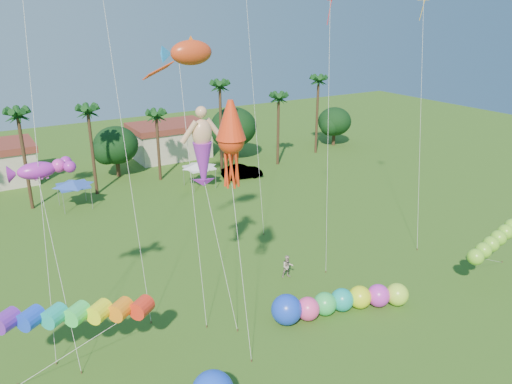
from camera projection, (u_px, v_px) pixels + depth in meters
tree_line at (139, 142)px, 61.73m from camera, size 69.46×8.91×11.00m
buildings_row at (75, 156)px, 64.10m from camera, size 35.00×7.00×4.00m
tent_row at (74, 184)px, 51.45m from camera, size 31.00×4.00×0.60m
car_b at (242, 172)px, 61.85m from camera, size 5.21×2.63×1.64m
spectator_b at (288, 267)px, 38.70m from camera, size 1.06×0.93×1.86m
caterpillar_inflatable at (336, 302)px, 34.10m from camera, size 10.01×4.26×2.06m
rainbow_tube at (107, 318)px, 28.20m from camera, size 8.92×4.67×3.85m
green_worm at (476, 257)px, 36.34m from camera, size 9.26×2.28×3.47m
merman_kite at (203, 153)px, 32.33m from camera, size 2.53×5.59×13.53m
fish_kite at (191, 53)px, 32.00m from camera, size 4.47×6.37×17.99m
squid_kite at (231, 141)px, 28.27m from camera, size 2.23×4.47×15.12m
lobster_kite at (37, 171)px, 27.67m from camera, size 3.90×5.13×11.98m
delta_kite_red at (330, 2)px, 36.21m from camera, size 2.42×3.75×21.23m
delta_kite_yellow at (424, 3)px, 40.04m from camera, size 2.06×4.10×21.25m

